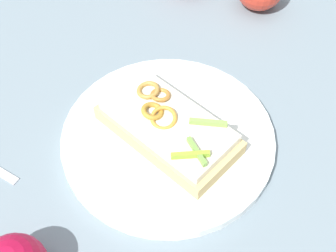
{
  "coord_description": "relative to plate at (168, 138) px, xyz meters",
  "views": [
    {
      "loc": [
        -0.09,
        -0.35,
        0.51
      ],
      "look_at": [
        0.0,
        0.0,
        0.04
      ],
      "focal_mm": 49.07,
      "sensor_mm": 36.0,
      "label": 1
    }
  ],
  "objects": [
    {
      "name": "ground_plane",
      "position": [
        0.0,
        0.0,
        -0.01
      ],
      "size": [
        2.0,
        2.0,
        0.0
      ],
      "primitive_type": "plane",
      "color": "slate",
      "rests_on": "ground"
    },
    {
      "name": "plate",
      "position": [
        0.0,
        0.0,
        0.0
      ],
      "size": [
        0.29,
        0.29,
        0.02
      ],
      "primitive_type": "cylinder",
      "color": "white",
      "rests_on": "ground_plane"
    },
    {
      "name": "sandwich",
      "position": [
        -0.0,
        0.0,
        0.03
      ],
      "size": [
        0.18,
        0.21,
        0.05
      ],
      "rotation": [
        0.0,
        0.0,
        5.27
      ],
      "color": "tan",
      "rests_on": "plate"
    }
  ]
}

